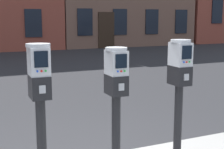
# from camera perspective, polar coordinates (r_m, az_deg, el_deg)

# --- Properties ---
(parking_meter_near_kerb) EXTENTS (0.22, 0.25, 1.39)m
(parking_meter_near_kerb) POSITION_cam_1_polar(r_m,az_deg,el_deg) (3.07, -12.28, -2.85)
(parking_meter_near_kerb) COLOR black
(parking_meter_near_kerb) RESTS_ON sidewalk_slab
(parking_meter_twin_adjacent) EXTENTS (0.22, 0.25, 1.33)m
(parking_meter_twin_adjacent) POSITION_cam_1_polar(r_m,az_deg,el_deg) (3.32, 0.72, -2.43)
(parking_meter_twin_adjacent) COLOR black
(parking_meter_twin_adjacent) RESTS_ON sidewalk_slab
(parking_meter_end_of_row) EXTENTS (0.22, 0.25, 1.38)m
(parking_meter_end_of_row) POSITION_cam_1_polar(r_m,az_deg,el_deg) (3.69, 11.49, -0.78)
(parking_meter_end_of_row) COLOR black
(parking_meter_end_of_row) RESTS_ON sidewalk_slab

